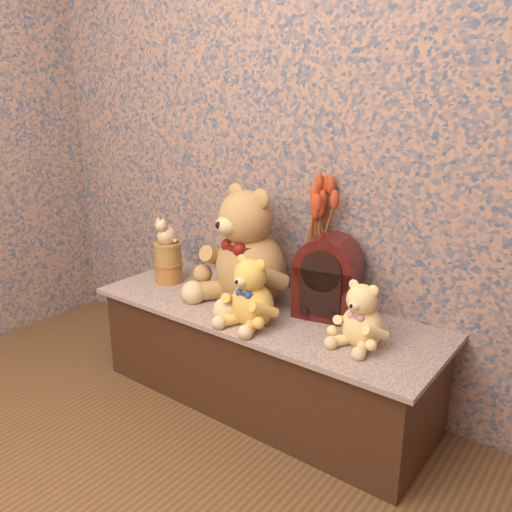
{
  "coord_description": "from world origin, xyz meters",
  "views": [
    {
      "loc": [
        1.17,
        -0.35,
        1.28
      ],
      "look_at": [
        0.0,
        1.19,
        0.66
      ],
      "focal_mm": 36.97,
      "sensor_mm": 36.0,
      "label": 1
    }
  ],
  "objects_px": {
    "teddy_small": "(363,311)",
    "biscuit_tin_lower": "(169,272)",
    "teddy_large": "(250,240)",
    "ceramic_vase": "(316,283)",
    "teddy_medium": "(252,288)",
    "cathedral_radio": "(328,276)",
    "cat_figurine": "(167,230)"
  },
  "relations": [
    {
      "from": "teddy_large",
      "to": "teddy_medium",
      "type": "bearing_deg",
      "value": -36.16
    },
    {
      "from": "teddy_medium",
      "to": "cathedral_radio",
      "type": "height_order",
      "value": "cathedral_radio"
    },
    {
      "from": "teddy_medium",
      "to": "biscuit_tin_lower",
      "type": "relative_size",
      "value": 2.3
    },
    {
      "from": "ceramic_vase",
      "to": "biscuit_tin_lower",
      "type": "distance_m",
      "value": 0.7
    },
    {
      "from": "ceramic_vase",
      "to": "teddy_large",
      "type": "bearing_deg",
      "value": -154.83
    },
    {
      "from": "teddy_large",
      "to": "teddy_medium",
      "type": "height_order",
      "value": "teddy_large"
    },
    {
      "from": "teddy_large",
      "to": "ceramic_vase",
      "type": "distance_m",
      "value": 0.32
    },
    {
      "from": "cathedral_radio",
      "to": "ceramic_vase",
      "type": "height_order",
      "value": "cathedral_radio"
    },
    {
      "from": "biscuit_tin_lower",
      "to": "cat_figurine",
      "type": "xyz_separation_m",
      "value": [
        0.0,
        0.0,
        0.21
      ]
    },
    {
      "from": "teddy_medium",
      "to": "teddy_small",
      "type": "relative_size",
      "value": 1.16
    },
    {
      "from": "ceramic_vase",
      "to": "cat_figurine",
      "type": "height_order",
      "value": "cat_figurine"
    },
    {
      "from": "biscuit_tin_lower",
      "to": "teddy_medium",
      "type": "bearing_deg",
      "value": -12.05
    },
    {
      "from": "teddy_medium",
      "to": "cat_figurine",
      "type": "relative_size",
      "value": 2.17
    },
    {
      "from": "ceramic_vase",
      "to": "cat_figurine",
      "type": "relative_size",
      "value": 1.36
    },
    {
      "from": "teddy_large",
      "to": "ceramic_vase",
      "type": "height_order",
      "value": "teddy_large"
    },
    {
      "from": "teddy_large",
      "to": "cat_figurine",
      "type": "height_order",
      "value": "teddy_large"
    },
    {
      "from": "teddy_medium",
      "to": "ceramic_vase",
      "type": "distance_m",
      "value": 0.33
    },
    {
      "from": "biscuit_tin_lower",
      "to": "teddy_small",
      "type": "bearing_deg",
      "value": -1.75
    },
    {
      "from": "teddy_large",
      "to": "teddy_small",
      "type": "relative_size",
      "value": 2.1
    },
    {
      "from": "teddy_large",
      "to": "ceramic_vase",
      "type": "relative_size",
      "value": 2.9
    },
    {
      "from": "ceramic_vase",
      "to": "cat_figurine",
      "type": "xyz_separation_m",
      "value": [
        -0.68,
        -0.18,
        0.16
      ]
    },
    {
      "from": "cat_figurine",
      "to": "biscuit_tin_lower",
      "type": "bearing_deg",
      "value": 0.0
    },
    {
      "from": "teddy_large",
      "to": "teddy_medium",
      "type": "distance_m",
      "value": 0.27
    },
    {
      "from": "teddy_medium",
      "to": "teddy_small",
      "type": "bearing_deg",
      "value": 15.7
    },
    {
      "from": "cat_figurine",
      "to": "teddy_medium",
      "type": "bearing_deg",
      "value": -12.86
    },
    {
      "from": "cat_figurine",
      "to": "ceramic_vase",
      "type": "bearing_deg",
      "value": 14.47
    },
    {
      "from": "teddy_small",
      "to": "teddy_medium",
      "type": "bearing_deg",
      "value": -160.17
    },
    {
      "from": "ceramic_vase",
      "to": "biscuit_tin_lower",
      "type": "xyz_separation_m",
      "value": [
        -0.68,
        -0.18,
        -0.04
      ]
    },
    {
      "from": "ceramic_vase",
      "to": "teddy_small",
      "type": "bearing_deg",
      "value": -34.13
    },
    {
      "from": "teddy_medium",
      "to": "ceramic_vase",
      "type": "bearing_deg",
      "value": 76.07
    },
    {
      "from": "ceramic_vase",
      "to": "cathedral_radio",
      "type": "bearing_deg",
      "value": -36.71
    },
    {
      "from": "teddy_small",
      "to": "biscuit_tin_lower",
      "type": "xyz_separation_m",
      "value": [
        -0.99,
        0.03,
        -0.08
      ]
    }
  ]
}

